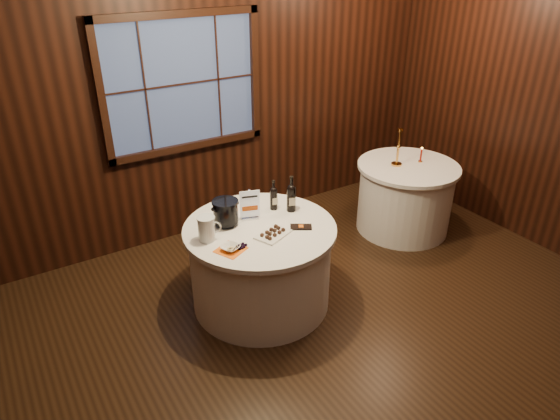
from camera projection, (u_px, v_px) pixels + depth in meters
ground at (328, 372)px, 3.75m from camera, size 6.00×6.00×0.00m
back_wall at (183, 94)px, 4.88m from camera, size 6.00×0.10×3.00m
main_table at (261, 265)px, 4.32m from camera, size 1.28×1.28×0.77m
side_table at (405, 197)px, 5.47m from camera, size 1.08×1.08×0.77m
sign_stand at (250, 209)px, 4.21m from camera, size 0.16×0.12×0.28m
port_bottle_left at (274, 197)px, 4.36m from camera, size 0.07×0.07×0.28m
port_bottle_right at (291, 196)px, 4.32m from camera, size 0.08×0.09×0.33m
ice_bucket at (226, 212)px, 4.11m from camera, size 0.22×0.22×0.22m
chocolate_plate at (273, 234)px, 4.00m from camera, size 0.33×0.28×0.04m
chocolate_box at (301, 227)px, 4.12m from camera, size 0.20×0.17×0.01m
grape_bunch at (242, 246)px, 3.84m from camera, size 0.15×0.07×0.03m
glass_pitcher at (207, 228)px, 3.90m from camera, size 0.19×0.14×0.20m
orange_napkin at (231, 250)px, 3.82m from camera, size 0.27×0.27×0.00m
cracker_bowl at (231, 248)px, 3.81m from camera, size 0.18×0.18×0.03m
brass_candlestick at (398, 152)px, 5.22m from camera, size 0.11×0.11×0.40m
red_candle at (421, 156)px, 5.33m from camera, size 0.05×0.05×0.17m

